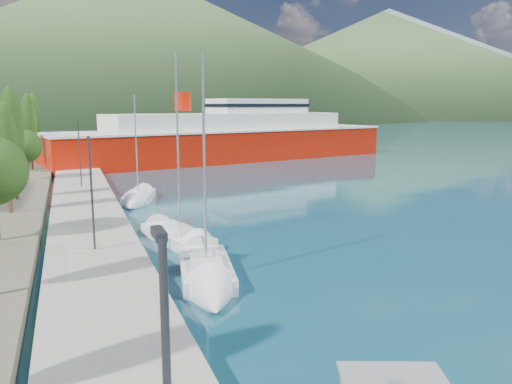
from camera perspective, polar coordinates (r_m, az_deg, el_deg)
name	(u,v)px	position (r m, az deg, el deg)	size (l,w,h in m)	color
ground	(109,138)	(133.20, -16.47, 5.90)	(1400.00, 1400.00, 0.00)	#144557
quay	(87,214)	(39.40, -18.77, -2.42)	(5.00, 88.00, 0.80)	gray
hills_far	(188,49)	(652.20, -7.77, 15.93)	(1480.00, 900.00, 180.00)	slate
hills_near	(210,51)	(402.00, -5.25, 15.72)	(1010.00, 520.00, 115.00)	#3E5B30
tree_row	(10,143)	(43.42, -26.27, 5.02)	(3.97, 66.45, 10.22)	#47301E
lamp_posts	(91,188)	(28.21, -18.34, 0.47)	(0.15, 44.33, 6.06)	#2D2D33
sailboat_near	(209,284)	(23.48, -5.37, -10.44)	(3.90, 8.55, 11.84)	silver
sailboat_mid	(193,244)	(29.99, -7.19, -5.96)	(4.34, 8.89, 12.38)	silver
sailboat_far	(136,201)	(44.16, -13.60, -1.02)	(4.25, 7.29, 10.21)	silver
ferry	(229,139)	(77.85, -3.10, 6.11)	(55.51, 23.18, 10.79)	#BB1604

